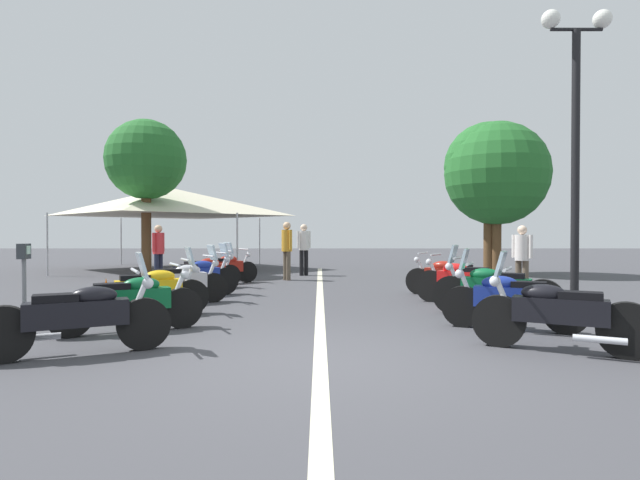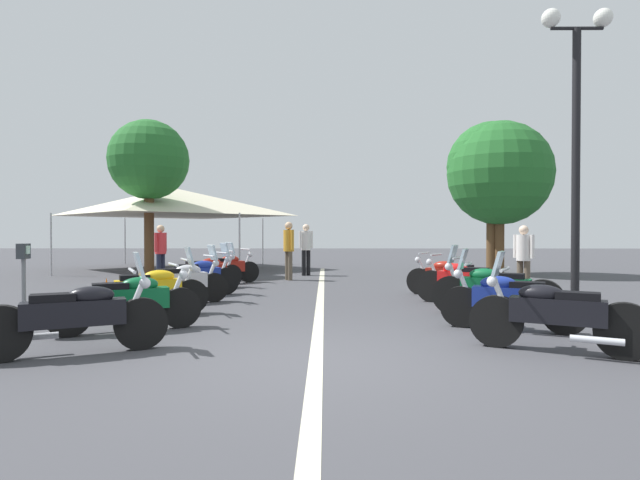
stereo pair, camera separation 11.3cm
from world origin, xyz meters
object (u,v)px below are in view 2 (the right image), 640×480
at_px(motorcycle_left_row_5, 206,271).
at_px(bystander_1, 161,249).
at_px(parking_meter, 24,271).
at_px(motorcycle_right_row_1, 509,299).
at_px(motorcycle_left_row_1, 128,301).
at_px(motorcycle_left_row_4, 197,276).
at_px(motorcycle_left_row_6, 225,268).
at_px(bystander_2, 306,245).
at_px(motorcycle_right_row_4, 451,277).
at_px(roadside_tree_0, 500,174).
at_px(roadside_tree_1, 149,161).
at_px(motorcycle_right_row_2, 494,289).
at_px(traffic_cone_0, 107,295).
at_px(event_tent, 173,202).
at_px(roadside_tree_2, 491,166).
at_px(motorcycle_left_row_2, 150,290).
at_px(bystander_0, 524,255).
at_px(street_lamp_twin_globe, 576,109).
at_px(motorcycle_left_row_3, 181,282).
at_px(motorcycle_right_row_0, 554,314).
at_px(motorcycle_left_row_0, 77,316).
at_px(motorcycle_right_row_3, 463,281).
at_px(bystander_3, 289,246).

bearing_deg(motorcycle_left_row_5, bystander_1, 95.56).
bearing_deg(motorcycle_left_row_5, parking_meter, -141.00).
bearing_deg(motorcycle_left_row_5, motorcycle_right_row_1, -81.34).
xyz_separation_m(motorcycle_left_row_1, motorcycle_left_row_4, (4.12, 0.04, 0.02)).
relative_size(motorcycle_left_row_6, bystander_2, 1.06).
relative_size(motorcycle_right_row_4, bystander_2, 1.10).
distance_m(bystander_1, roadside_tree_0, 11.34).
relative_size(bystander_2, roadside_tree_1, 0.33).
height_order(motorcycle_left_row_5, parking_meter, parking_meter).
distance_m(motorcycle_right_row_2, traffic_cone_0, 6.93).
bearing_deg(motorcycle_left_row_4, motorcycle_left_row_1, -123.41).
distance_m(bystander_1, event_tent, 5.63).
bearing_deg(roadside_tree_2, motorcycle_left_row_2, 135.48).
xyz_separation_m(parking_meter, bystander_0, (4.50, -8.92, 0.04)).
bearing_deg(street_lamp_twin_globe, bystander_2, 31.51).
bearing_deg(motorcycle_right_row_2, bystander_0, -91.74).
xyz_separation_m(motorcycle_left_row_3, motorcycle_right_row_4, (1.32, -5.76, -0.01)).
distance_m(roadside_tree_0, roadside_tree_1, 11.82).
relative_size(motorcycle_left_row_2, bystander_0, 1.18).
height_order(bystander_1, roadside_tree_1, roadside_tree_1).
xyz_separation_m(motorcycle_right_row_0, roadside_tree_1, (10.75, 8.61, 3.35)).
distance_m(motorcycle_left_row_4, bystander_0, 7.49).
relative_size(motorcycle_left_row_6, event_tent, 0.26).
height_order(motorcycle_right_row_1, motorcycle_right_row_2, motorcycle_right_row_2).
xyz_separation_m(motorcycle_right_row_1, parking_meter, (-0.23, 7.06, 0.43)).
distance_m(motorcycle_left_row_2, motorcycle_right_row_1, 5.85).
bearing_deg(street_lamp_twin_globe, motorcycle_left_row_4, 70.64).
bearing_deg(roadside_tree_0, motorcycle_left_row_2, 134.22).
xyz_separation_m(motorcycle_left_row_0, motorcycle_right_row_4, (5.58, -5.78, -0.02)).
height_order(roadside_tree_2, event_tent, roadside_tree_2).
xyz_separation_m(motorcycle_right_row_3, parking_meter, (-2.98, 7.13, 0.43)).
bearing_deg(roadside_tree_1, event_tent, 2.41).
height_order(motorcycle_left_row_0, parking_meter, parking_meter).
bearing_deg(bystander_0, motorcycle_right_row_0, -143.47).
relative_size(motorcycle_left_row_4, motorcycle_right_row_3, 1.01).
xyz_separation_m(motorcycle_left_row_5, roadside_tree_0, (4.51, -8.99, 3.00)).
bearing_deg(motorcycle_right_row_1, bystander_0, -89.73).
bearing_deg(motorcycle_left_row_1, motorcycle_right_row_1, -25.90).
height_order(motorcycle_left_row_6, bystander_0, bystander_0).
xyz_separation_m(motorcycle_left_row_4, roadside_tree_1, (5.41, 2.95, 3.35)).
distance_m(bystander_3, roadside_tree_1, 5.69).
xyz_separation_m(motorcycle_left_row_0, traffic_cone_0, (3.34, 1.09, -0.18)).
bearing_deg(motorcycle_right_row_4, motorcycle_right_row_3, 119.00).
bearing_deg(roadside_tree_0, motorcycle_right_row_0, 164.28).
distance_m(motorcycle_left_row_1, bystander_3, 8.27).
relative_size(motorcycle_left_row_3, bystander_3, 1.03).
distance_m(motorcycle_left_row_4, motorcycle_right_row_0, 7.78).
bearing_deg(motorcycle_left_row_0, bystander_2, 52.23).
bearing_deg(motorcycle_left_row_6, motorcycle_right_row_2, -79.01).
bearing_deg(parking_meter, bystander_0, 23.38).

